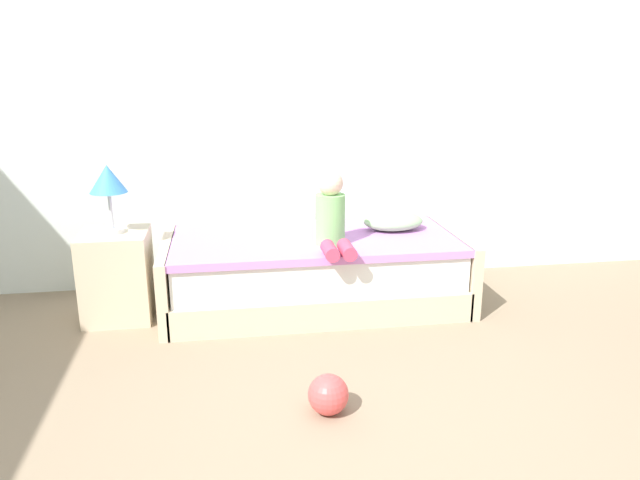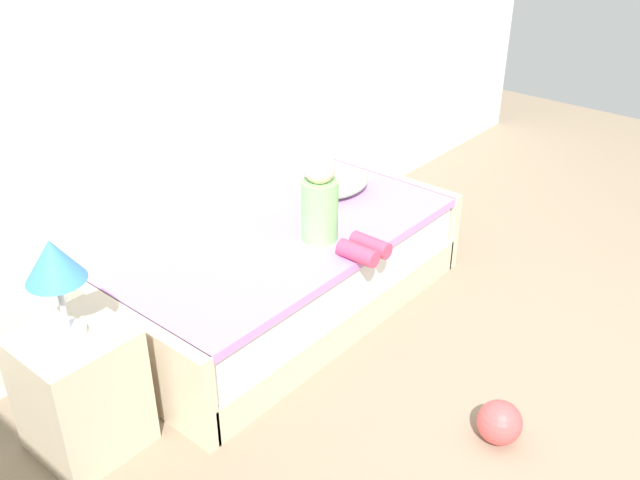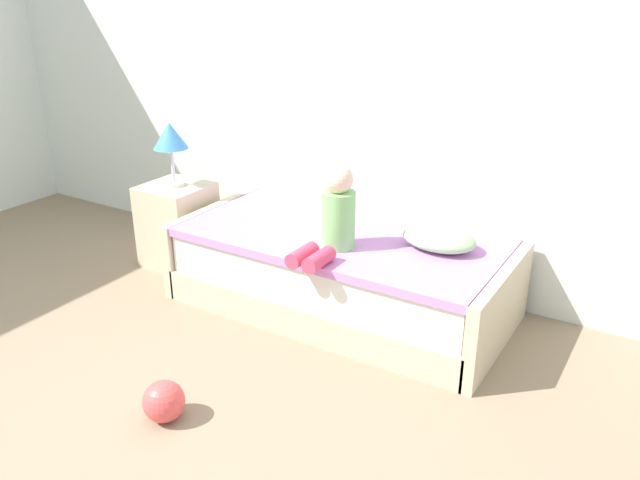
{
  "view_description": "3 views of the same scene",
  "coord_description": "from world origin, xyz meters",
  "px_view_note": "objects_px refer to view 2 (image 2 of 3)",
  "views": [
    {
      "loc": [
        -0.63,
        -2.04,
        1.66
      ],
      "look_at": [
        -0.03,
        1.75,
        0.55
      ],
      "focal_mm": 33.94,
      "sensor_mm": 36.0,
      "label": 1
    },
    {
      "loc": [
        -2.51,
        -0.34,
        2.38
      ],
      "look_at": [
        -0.03,
        1.75,
        0.55
      ],
      "focal_mm": 39.78,
      "sensor_mm": 36.0,
      "label": 2
    },
    {
      "loc": [
        1.78,
        -1.19,
        1.98
      ],
      "look_at": [
        -0.03,
        1.75,
        0.55
      ],
      "focal_mm": 35.94,
      "sensor_mm": 36.0,
      "label": 3
    }
  ],
  "objects_px": {
    "child_figure": "(327,207)",
    "pillow": "(340,183)",
    "nightstand": "(81,391)",
    "toy_ball": "(500,422)",
    "table_lamp": "(54,266)",
    "bed": "(286,273)"
  },
  "relations": [
    {
      "from": "table_lamp",
      "to": "child_figure",
      "type": "distance_m",
      "value": 1.46
    },
    {
      "from": "table_lamp",
      "to": "nightstand",
      "type": "bearing_deg",
      "value": 0.0
    },
    {
      "from": "table_lamp",
      "to": "pillow",
      "type": "height_order",
      "value": "table_lamp"
    },
    {
      "from": "nightstand",
      "to": "pillow",
      "type": "xyz_separation_m",
      "value": [
        1.95,
        0.13,
        0.26
      ]
    },
    {
      "from": "toy_ball",
      "to": "child_figure",
      "type": "bearing_deg",
      "value": 79.25
    },
    {
      "from": "pillow",
      "to": "nightstand",
      "type": "bearing_deg",
      "value": -176.16
    },
    {
      "from": "table_lamp",
      "to": "pillow",
      "type": "bearing_deg",
      "value": 3.84
    },
    {
      "from": "pillow",
      "to": "toy_ball",
      "type": "relative_size",
      "value": 2.16
    },
    {
      "from": "nightstand",
      "to": "pillow",
      "type": "height_order",
      "value": "pillow"
    },
    {
      "from": "bed",
      "to": "toy_ball",
      "type": "height_order",
      "value": "bed"
    },
    {
      "from": "bed",
      "to": "pillow",
      "type": "xyz_separation_m",
      "value": [
        0.6,
        0.1,
        0.32
      ]
    },
    {
      "from": "nightstand",
      "to": "child_figure",
      "type": "height_order",
      "value": "child_figure"
    },
    {
      "from": "toy_ball",
      "to": "pillow",
      "type": "bearing_deg",
      "value": 64.01
    },
    {
      "from": "nightstand",
      "to": "child_figure",
      "type": "distance_m",
      "value": 1.5
    },
    {
      "from": "child_figure",
      "to": "pillow",
      "type": "bearing_deg",
      "value": 32.36
    },
    {
      "from": "bed",
      "to": "child_figure",
      "type": "relative_size",
      "value": 4.14
    },
    {
      "from": "table_lamp",
      "to": "bed",
      "type": "bearing_deg",
      "value": 1.31
    },
    {
      "from": "child_figure",
      "to": "pillow",
      "type": "distance_m",
      "value": 0.63
    },
    {
      "from": "child_figure",
      "to": "toy_ball",
      "type": "height_order",
      "value": "child_figure"
    },
    {
      "from": "nightstand",
      "to": "toy_ball",
      "type": "xyz_separation_m",
      "value": [
        1.2,
        -1.4,
        -0.2
      ]
    },
    {
      "from": "bed",
      "to": "pillow",
      "type": "relative_size",
      "value": 4.8
    },
    {
      "from": "child_figure",
      "to": "pillow",
      "type": "relative_size",
      "value": 1.16
    }
  ]
}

